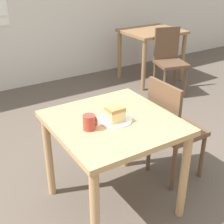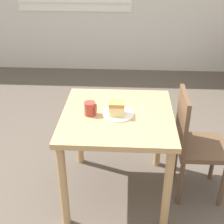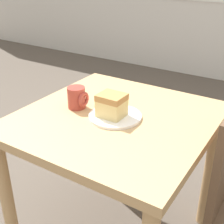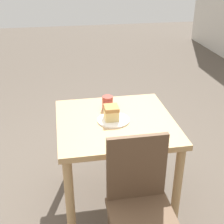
% 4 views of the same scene
% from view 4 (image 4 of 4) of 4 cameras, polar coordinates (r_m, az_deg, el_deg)
% --- Properties ---
extents(ground_plane, '(14.00, 14.00, 0.00)m').
position_cam_4_polar(ground_plane, '(2.70, -3.98, -15.36)').
color(ground_plane, brown).
extents(dining_table_near, '(0.82, 0.84, 0.75)m').
position_cam_4_polar(dining_table_near, '(2.31, 0.61, -4.15)').
color(dining_table_near, tan).
rests_on(dining_table_near, ground_plane).
extents(chair_near_window, '(0.38, 0.38, 0.90)m').
position_cam_4_polar(chair_near_window, '(1.93, 5.16, -16.52)').
color(chair_near_window, brown).
rests_on(chair_near_window, ground_plane).
extents(plate, '(0.23, 0.23, 0.01)m').
position_cam_4_polar(plate, '(2.24, 0.26, -1.49)').
color(plate, white).
rests_on(plate, dining_table_near).
extents(cake_slice, '(0.11, 0.10, 0.10)m').
position_cam_4_polar(cake_slice, '(2.22, -0.12, -0.12)').
color(cake_slice, '#E0C67F').
rests_on(cake_slice, plate).
extents(coffee_mug, '(0.09, 0.08, 0.10)m').
position_cam_4_polar(coffee_mug, '(2.39, -0.80, 1.70)').
color(coffee_mug, '#9E382D').
rests_on(coffee_mug, dining_table_near).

